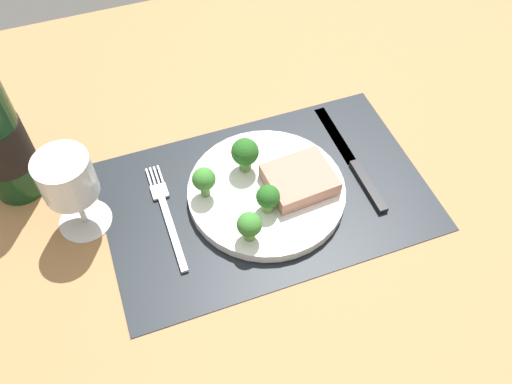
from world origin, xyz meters
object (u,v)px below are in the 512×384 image
knife (355,165)px  wine_glass (68,181)px  steak (300,180)px  plate (266,191)px  fork (167,214)px

knife → wine_glass: 42.00cm
steak → knife: size_ratio=0.41×
plate → knife: size_ratio=1.01×
knife → wine_glass: bearing=175.5°
fork → wine_glass: size_ratio=1.44×
fork → steak: bearing=-5.0°
fork → plate: bearing=-3.2°
knife → steak: bearing=-169.8°
fork → knife: (29.66, -0.89, 0.05)cm
plate → steak: 5.26cm
wine_glass → knife: bearing=-5.7°
wine_glass → plate: bearing=-10.1°
knife → wine_glass: wine_glass is taller
steak → wine_glass: wine_glass is taller
fork → knife: 29.67cm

